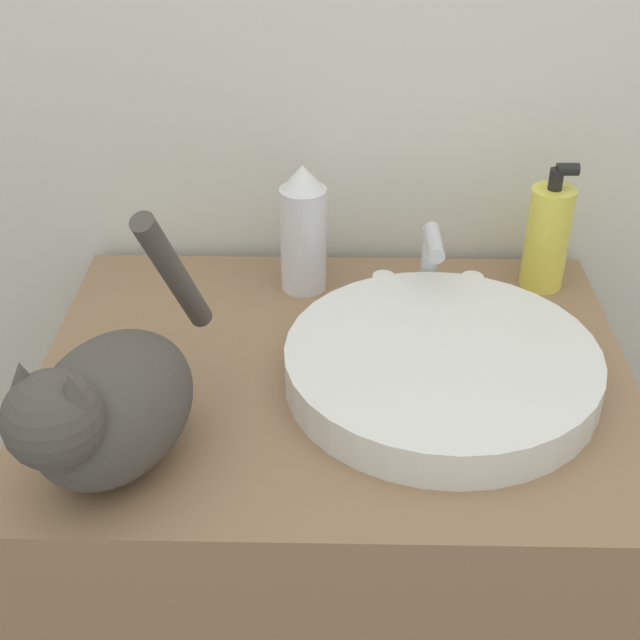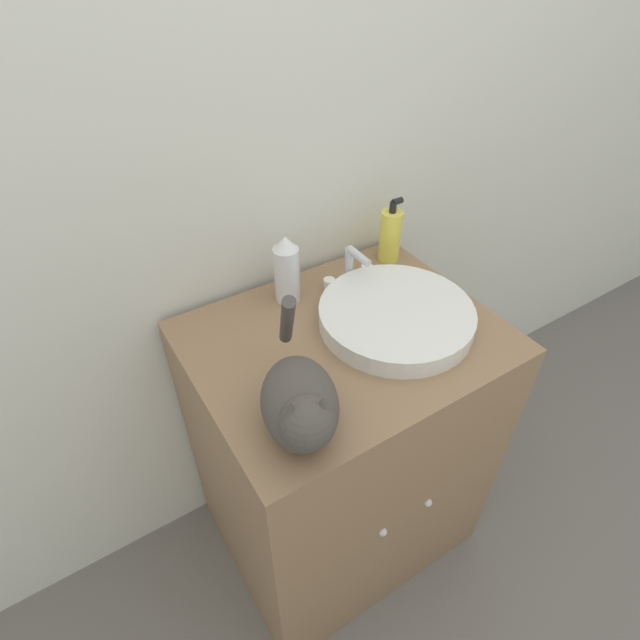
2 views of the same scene
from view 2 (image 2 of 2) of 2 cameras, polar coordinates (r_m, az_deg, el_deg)
name	(u,v)px [view 2 (image 2 of 2)]	position (r m, az deg, el deg)	size (l,w,h in m)	color
ground_plane	(389,595)	(1.87, 7.85, -28.65)	(8.00, 8.00, 0.00)	slate
wall_back	(272,154)	(1.30, -5.51, 18.41)	(6.00, 0.05, 2.50)	silver
vanity_cabinet	(341,446)	(1.57, 2.42, -14.19)	(0.76, 0.61, 0.90)	#8C6B4C
sink_basin	(396,316)	(1.27, 8.68, 0.47)	(0.39, 0.39, 0.05)	white
faucet	(351,269)	(1.37, 3.53, 5.87)	(0.16, 0.10, 0.12)	silver
cat	(301,404)	(0.97, -2.24, -9.52)	(0.22, 0.35, 0.26)	#47423D
soap_bottle	(390,235)	(1.48, 8.02, 9.60)	(0.06, 0.06, 0.19)	#EADB4C
spray_bottle	(287,270)	(1.30, -3.83, 5.73)	(0.07, 0.07, 0.19)	silver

